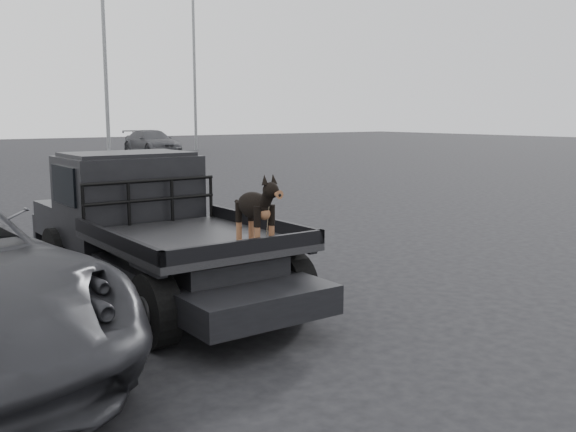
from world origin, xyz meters
TOP-DOWN VIEW (x-y plane):
  - ground at (0.00, 0.00)m, footprint 120.00×120.00m
  - flatbed_ute at (-0.45, 1.84)m, footprint 2.00×5.40m
  - ute_cab at (-0.45, 2.79)m, footprint 1.72×1.30m
  - headache_rack at (-0.45, 2.04)m, footprint 1.80×0.08m
  - dog at (-0.14, 0.07)m, footprint 0.32×0.60m
  - distant_car_b at (11.91, 29.59)m, footprint 2.00×4.90m
  - floodlight_mid at (7.19, 23.93)m, footprint 1.08×0.28m
  - floodlight_far at (16.05, 31.93)m, footprint 1.08×0.28m

SIDE VIEW (x-z plane):
  - ground at x=0.00m, z-range 0.00..0.00m
  - flatbed_ute at x=-0.45m, z-range 0.00..0.92m
  - distant_car_b at x=11.91m, z-range 0.00..1.42m
  - headache_rack at x=-0.45m, z-range 0.92..1.47m
  - dog at x=-0.14m, z-range 0.92..1.66m
  - ute_cab at x=-0.45m, z-range 0.92..1.80m
  - floodlight_far at x=16.05m, z-range 0.60..13.90m
  - floodlight_mid at x=7.19m, z-range 0.60..14.39m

